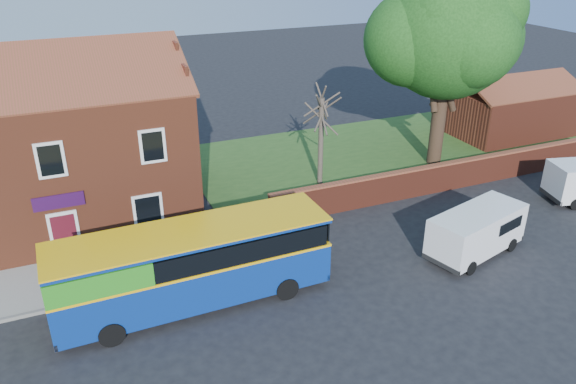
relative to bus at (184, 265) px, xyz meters
name	(u,v)px	position (x,y,z in m)	size (l,w,h in m)	color
ground	(289,321)	(3.11, -2.43, -1.76)	(120.00, 120.00, 0.00)	black
pavement	(73,280)	(-3.89, 3.32, -1.70)	(18.00, 3.50, 0.12)	gray
kerb	(76,304)	(-3.89, 1.57, -1.69)	(18.00, 0.15, 0.14)	slate
grass_strip	(396,151)	(16.11, 10.57, -1.74)	(26.00, 12.00, 0.04)	#426B28
shop_building	(51,154)	(-3.91, 9.07, 1.65)	(12.30, 8.13, 10.50)	brown
boundary_wall	(458,174)	(16.11, 4.57, -0.95)	(22.00, 0.38, 1.60)	maroon
outbuilding	(510,110)	(25.11, 10.57, -0.15)	(8.20, 5.06, 4.17)	maroon
bus	(184,265)	(0.00, 0.00, 0.00)	(10.20, 2.78, 3.10)	navy
van_near	(477,230)	(12.35, -1.30, -0.62)	(4.98, 3.02, 2.04)	white
large_tree	(447,35)	(17.16, 8.20, 5.79)	(9.45, 7.48, 11.52)	black
bare_tree	(321,137)	(9.43, 7.97, 0.98)	(2.00, 2.38, 5.34)	#4C4238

